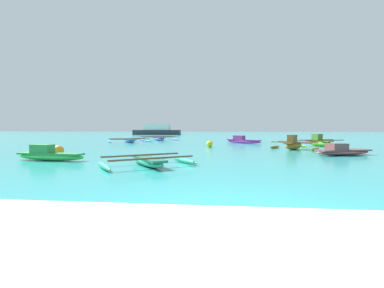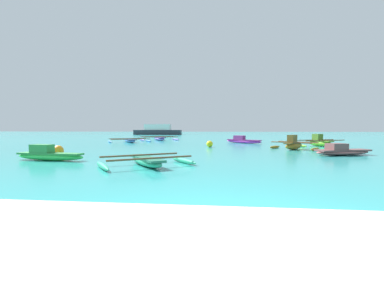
% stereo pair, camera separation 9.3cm
% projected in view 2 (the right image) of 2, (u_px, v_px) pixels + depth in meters
% --- Properties ---
extents(ground_plane, '(240.00, 240.00, 0.00)m').
position_uv_depth(ground_plane, '(241.00, 239.00, 3.31)').
color(ground_plane, teal).
extents(moored_boat_0, '(4.87, 4.24, 0.39)m').
position_uv_depth(moored_boat_0, '(129.00, 140.00, 27.17)').
color(moored_boat_0, '#427AC9').
rests_on(moored_boat_0, ground_plane).
extents(moored_boat_1, '(4.01, 3.68, 0.39)m').
position_uv_depth(moored_boat_1, '(146.00, 161.00, 9.88)').
color(moored_boat_1, '#2CAD7F').
rests_on(moored_boat_1, ground_plane).
extents(moored_boat_2, '(3.22, 3.00, 1.01)m').
position_uv_depth(moored_boat_2, '(294.00, 145.00, 17.58)').
color(moored_boat_2, olive).
rests_on(moored_boat_2, ground_plane).
extents(moored_boat_3, '(5.15, 4.47, 0.48)m').
position_uv_depth(moored_boat_3, '(159.00, 139.00, 31.29)').
color(moored_boat_3, '#7F6ACC').
rests_on(moored_boat_3, ground_plane).
extents(moored_boat_4, '(3.43, 0.97, 0.71)m').
position_uv_depth(moored_boat_4, '(49.00, 155.00, 11.55)').
color(moored_boat_4, '#3EE55E').
rests_on(moored_boat_4, ground_plane).
extents(moored_boat_5, '(4.45, 3.16, 1.00)m').
position_uv_depth(moored_boat_5, '(320.00, 142.00, 20.80)').
color(moored_boat_5, '#6EAF27').
rests_on(moored_boat_5, ground_plane).
extents(moored_boat_6, '(3.33, 1.81, 0.64)m').
position_uv_depth(moored_boat_6, '(342.00, 151.00, 13.78)').
color(moored_boat_6, '#A86161').
rests_on(moored_boat_6, ground_plane).
extents(moored_boat_7, '(3.47, 3.17, 0.75)m').
position_uv_depth(moored_boat_7, '(243.00, 140.00, 25.29)').
color(moored_boat_7, '#CE36B9').
rests_on(moored_boat_7, ground_plane).
extents(mooring_buoy_0, '(0.55, 0.55, 0.55)m').
position_uv_depth(mooring_buoy_0, '(58.00, 151.00, 13.50)').
color(mooring_buoy_0, orange).
rests_on(mooring_buoy_0, ground_plane).
extents(mooring_buoy_1, '(0.50, 0.50, 0.50)m').
position_uv_depth(mooring_buoy_1, '(210.00, 144.00, 19.77)').
color(mooring_buoy_1, yellow).
rests_on(mooring_buoy_1, ground_plane).
extents(distant_ferry, '(11.31, 2.49, 2.49)m').
position_uv_depth(distant_ferry, '(158.00, 130.00, 61.69)').
color(distant_ferry, '#2D333D').
rests_on(distant_ferry, ground_plane).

